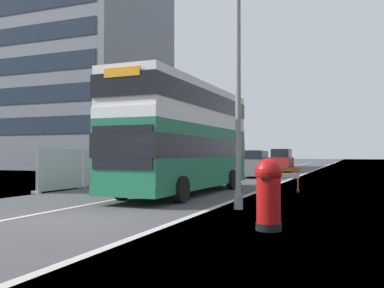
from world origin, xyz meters
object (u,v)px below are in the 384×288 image
Objects in this scene: lamppost_foreground at (238,84)px; red_pillar_postbox at (268,191)px; car_receding_far at (254,160)px; double_decker_bus at (185,136)px; roadworks_barrier at (282,176)px; car_oncoming_near at (255,165)px; car_receding_mid at (281,161)px.

lamppost_foreground is 5.12× the size of red_pillar_postbox.
red_pillar_postbox is at bearing -76.19° from car_receding_far.
lamppost_foreground is 2.27× the size of car_receding_far.
roadworks_barrier is at bearing 32.28° from double_decker_bus.
car_oncoming_near is 1.11× the size of car_receding_mid.
lamppost_foreground is 4.96m from red_pillar_postbox.
roadworks_barrier is 0.44× the size of car_receding_far.
lamppost_foreground reaches higher than car_receding_far.
double_decker_bus is at bearing -90.46° from car_receding_mid.
double_decker_bus reaches higher than car_oncoming_near.
car_receding_far is at bearing 103.43° from car_oncoming_near.
roadworks_barrier is 30.18m from car_receding_far.
red_pillar_postbox is 0.43× the size of car_receding_mid.
car_receding_mid is 8.52m from car_receding_far.
roadworks_barrier is at bearing -70.87° from car_oncoming_near.
car_receding_mid is (0.36, 9.97, 0.10)m from car_oncoming_near.
car_receding_far is (-4.28, 31.53, -1.58)m from double_decker_bus.
double_decker_bus is at bearing -89.34° from car_oncoming_near.
red_pillar_postbox is at bearing -75.89° from car_oncoming_near.
roadworks_barrier is (0.26, 6.76, -3.39)m from lamppost_foreground.
car_receding_mid is at bearing 89.54° from double_decker_bus.
roadworks_barrier is at bearing 97.97° from red_pillar_postbox.
lamppost_foreground is at bearing -77.48° from car_receding_far.
double_decker_bus is at bearing 124.95° from red_pillar_postbox.
roadworks_barrier is 0.43× the size of car_receding_mid.
lamppost_foreground is 19.24m from car_oncoming_near.
car_oncoming_near is at bearing 90.66° from double_decker_bus.
car_receding_mid is at bearing 87.93° from car_oncoming_near.
car_receding_mid is (-3.74, 21.79, 0.32)m from roadworks_barrier.
roadworks_barrier is at bearing 87.79° from lamppost_foreground.
lamppost_foreground is 7.56m from roadworks_barrier.
lamppost_foreground is at bearing -49.29° from double_decker_bus.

